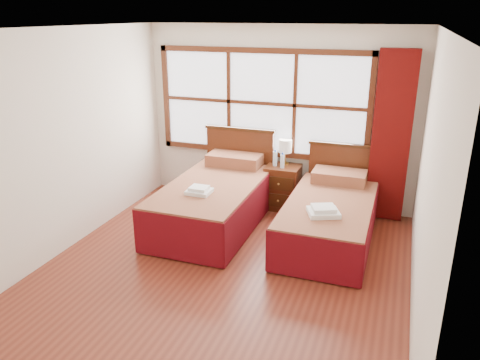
% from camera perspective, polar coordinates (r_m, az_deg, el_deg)
% --- Properties ---
extents(floor, '(4.50, 4.50, 0.00)m').
position_cam_1_polar(floor, '(5.36, -2.11, -10.99)').
color(floor, maroon).
rests_on(floor, ground).
extents(ceiling, '(4.50, 4.50, 0.00)m').
position_cam_1_polar(ceiling, '(4.61, -2.54, 17.99)').
color(ceiling, white).
rests_on(ceiling, wall_back).
extents(wall_back, '(4.00, 0.00, 4.00)m').
position_cam_1_polar(wall_back, '(6.90, 4.69, 7.63)').
color(wall_back, silver).
rests_on(wall_back, floor).
extents(wall_left, '(0.00, 4.50, 4.50)m').
position_cam_1_polar(wall_left, '(5.85, -20.87, 4.19)').
color(wall_left, silver).
rests_on(wall_left, floor).
extents(wall_right, '(0.00, 4.50, 4.50)m').
position_cam_1_polar(wall_right, '(4.52, 21.96, -0.32)').
color(wall_right, silver).
rests_on(wall_right, floor).
extents(window, '(3.16, 0.06, 1.56)m').
position_cam_1_polar(window, '(6.89, 2.62, 9.36)').
color(window, white).
rests_on(window, wall_back).
extents(curtain, '(0.50, 0.16, 2.30)m').
position_cam_1_polar(curtain, '(6.58, 17.95, 4.96)').
color(curtain, '#580A08').
rests_on(curtain, wall_back).
extents(bed_left, '(1.15, 2.24, 1.13)m').
position_cam_1_polar(bed_left, '(6.40, -2.86, -2.30)').
color(bed_left, '#381D0B').
rests_on(bed_left, floor).
extents(bed_right, '(1.05, 2.07, 1.02)m').
position_cam_1_polar(bed_right, '(6.03, 10.90, -4.37)').
color(bed_right, '#381D0B').
rests_on(bed_right, floor).
extents(nightstand, '(0.48, 0.48, 0.64)m').
position_cam_1_polar(nightstand, '(6.90, 5.20, -0.86)').
color(nightstand, '#4B2210').
rests_on(nightstand, floor).
extents(towels_left, '(0.30, 0.26, 0.09)m').
position_cam_1_polar(towels_left, '(5.88, -5.01, -1.28)').
color(towels_left, white).
rests_on(towels_left, bed_left).
extents(towels_right, '(0.44, 0.41, 0.10)m').
position_cam_1_polar(towels_right, '(5.47, 10.13, -3.75)').
color(towels_right, white).
rests_on(towels_right, bed_right).
extents(lamp, '(0.19, 0.19, 0.37)m').
position_cam_1_polar(lamp, '(6.83, 5.54, 4.05)').
color(lamp, gold).
rests_on(lamp, nightstand).
extents(bottle_near, '(0.06, 0.06, 0.24)m').
position_cam_1_polar(bottle_near, '(6.78, 4.30, 2.63)').
color(bottle_near, '#C1E5F9').
rests_on(bottle_near, nightstand).
extents(bottle_far, '(0.06, 0.06, 0.22)m').
position_cam_1_polar(bottle_far, '(6.69, 5.18, 2.32)').
color(bottle_far, '#C1E5F9').
rests_on(bottle_far, nightstand).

